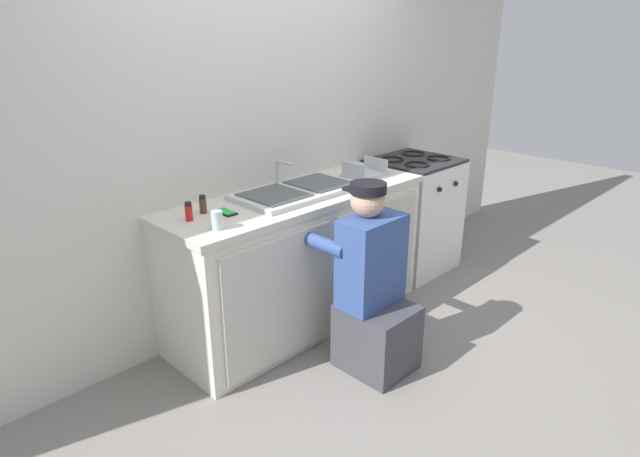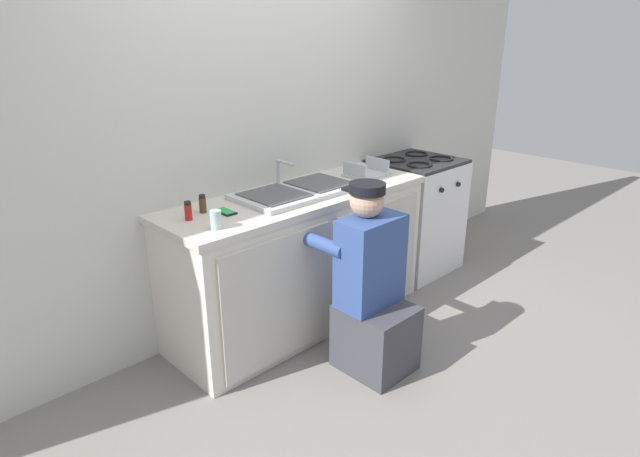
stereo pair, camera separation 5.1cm
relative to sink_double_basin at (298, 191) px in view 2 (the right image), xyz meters
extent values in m
plane|color=gray|center=(0.00, -0.30, -0.92)|extent=(12.00, 12.00, 0.00)
cube|color=silver|center=(0.00, 0.35, 0.33)|extent=(6.00, 0.10, 2.50)
cube|color=silver|center=(0.00, 0.00, -0.49)|extent=(1.79, 0.60, 0.86)
cube|color=beige|center=(-0.43, -0.31, -0.49)|extent=(0.79, 0.02, 0.76)
cube|color=beige|center=(0.43, -0.31, -0.49)|extent=(0.79, 0.02, 0.76)
cube|color=beige|center=(0.00, 0.00, -0.04)|extent=(1.83, 0.62, 0.04)
cube|color=silver|center=(0.00, 0.00, 0.00)|extent=(0.80, 0.44, 0.03)
cube|color=#4C4F51|center=(-0.19, 0.00, 0.01)|extent=(0.33, 0.35, 0.01)
cube|color=#4C4F51|center=(0.19, 0.00, 0.01)|extent=(0.33, 0.35, 0.01)
cylinder|color=#B7BABF|center=(0.00, 0.19, 0.07)|extent=(0.02, 0.02, 0.18)
cylinder|color=#B7BABF|center=(0.00, 0.11, 0.16)|extent=(0.02, 0.16, 0.02)
cube|color=white|center=(1.26, 0.00, -0.48)|extent=(0.64, 0.60, 0.89)
cube|color=#262628|center=(1.26, 0.00, -0.02)|extent=(0.63, 0.59, 0.02)
torus|color=black|center=(1.12, -0.12, 0.00)|extent=(0.19, 0.19, 0.02)
torus|color=black|center=(1.40, -0.12, 0.00)|extent=(0.19, 0.19, 0.02)
torus|color=black|center=(1.12, 0.12, 0.00)|extent=(0.19, 0.19, 0.02)
torus|color=black|center=(1.40, 0.12, 0.00)|extent=(0.19, 0.19, 0.02)
cylinder|color=black|center=(1.15, -0.31, -0.17)|extent=(0.04, 0.02, 0.04)
cylinder|color=black|center=(1.37, -0.31, -0.17)|extent=(0.04, 0.02, 0.04)
cube|color=#3F3F47|center=(-0.04, -0.71, -0.72)|extent=(0.36, 0.40, 0.40)
cube|color=#334C8C|center=(-0.04, -0.65, -0.26)|extent=(0.38, 0.22, 0.52)
sphere|color=tan|center=(-0.04, -0.61, 0.08)|extent=(0.19, 0.19, 0.19)
cylinder|color=black|center=(-0.04, -0.61, 0.15)|extent=(0.20, 0.20, 0.06)
cube|color=black|center=(-0.04, -0.53, 0.13)|extent=(0.13, 0.09, 0.02)
cylinder|color=#334C8C|center=(-0.21, -0.45, -0.17)|extent=(0.08, 0.30, 0.08)
cylinder|color=#334C8C|center=(0.13, -0.45, -0.17)|extent=(0.08, 0.30, 0.08)
cylinder|color=#513823|center=(-0.63, 0.10, 0.02)|extent=(0.04, 0.04, 0.08)
cylinder|color=black|center=(-0.63, 0.10, 0.08)|extent=(0.04, 0.04, 0.02)
cylinder|color=#ADC6CC|center=(-0.72, -0.17, 0.03)|extent=(0.06, 0.06, 0.10)
cube|color=#B2B7BC|center=(0.63, -0.02, -0.01)|extent=(0.28, 0.22, 0.02)
cube|color=#B2B7BC|center=(0.51, -0.02, 0.04)|extent=(0.01, 0.21, 0.10)
cube|color=#B2B7BC|center=(0.75, -0.02, 0.04)|extent=(0.01, 0.21, 0.10)
cylinder|color=red|center=(-0.75, 0.05, 0.02)|extent=(0.04, 0.04, 0.08)
cylinder|color=black|center=(-0.75, 0.05, 0.08)|extent=(0.04, 0.04, 0.02)
cube|color=black|center=(-0.54, 0.01, -0.01)|extent=(0.07, 0.14, 0.01)
cube|color=green|center=(-0.54, 0.01, -0.01)|extent=(0.06, 0.12, 0.00)
camera|label=1|loc=(-2.18, -2.37, 0.96)|focal=30.00mm
camera|label=2|loc=(-2.14, -2.41, 0.96)|focal=30.00mm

